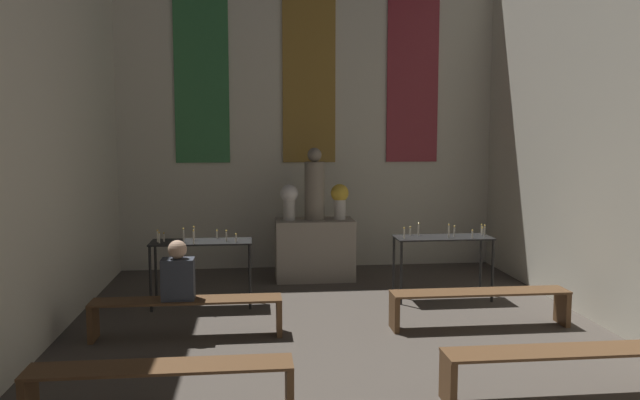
% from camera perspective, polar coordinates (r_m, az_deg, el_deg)
% --- Properties ---
extents(wall_back, '(6.59, 0.16, 5.66)m').
position_cam_1_polar(wall_back, '(10.69, -1.05, 9.12)').
color(wall_back, beige).
rests_on(wall_back, ground_plane).
extents(altar, '(1.22, 0.67, 0.95)m').
position_cam_1_polar(altar, '(9.86, -0.50, -4.53)').
color(altar, gray).
rests_on(altar, ground_plane).
extents(statue, '(0.31, 0.31, 1.12)m').
position_cam_1_polar(statue, '(9.73, -0.51, 1.19)').
color(statue, gray).
rests_on(statue, altar).
extents(flower_vase_left, '(0.28, 0.28, 0.56)m').
position_cam_1_polar(flower_vase_left, '(9.71, -2.84, 0.10)').
color(flower_vase_left, beige).
rests_on(flower_vase_left, altar).
extents(flower_vase_right, '(0.28, 0.28, 0.56)m').
position_cam_1_polar(flower_vase_right, '(9.79, 1.81, 0.15)').
color(flower_vase_right, beige).
rests_on(flower_vase_right, altar).
extents(candle_rack_left, '(1.33, 0.50, 1.07)m').
position_cam_1_polar(candle_rack_left, '(8.43, -10.82, -4.47)').
color(candle_rack_left, black).
rests_on(candle_rack_left, ground_plane).
extents(candle_rack_right, '(1.33, 0.50, 1.07)m').
position_cam_1_polar(candle_rack_right, '(8.80, 11.18, -4.04)').
color(candle_rack_right, black).
rests_on(candle_rack_right, ground_plane).
extents(pew_third_left, '(2.13, 0.36, 0.44)m').
position_cam_1_polar(pew_third_left, '(5.38, -14.30, -15.55)').
color(pew_third_left, brown).
rests_on(pew_third_left, ground_plane).
extents(pew_third_right, '(2.13, 0.36, 0.44)m').
position_cam_1_polar(pew_third_right, '(5.96, 21.43, -13.63)').
color(pew_third_right, brown).
rests_on(pew_third_right, ground_plane).
extents(pew_back_left, '(2.13, 0.36, 0.44)m').
position_cam_1_polar(pew_back_left, '(7.29, -12.04, -9.71)').
color(pew_back_left, brown).
rests_on(pew_back_left, ground_plane).
extents(pew_back_right, '(2.13, 0.36, 0.44)m').
position_cam_1_polar(pew_back_right, '(7.73, 14.40, -8.86)').
color(pew_back_right, brown).
rests_on(pew_back_right, ground_plane).
extents(person_seated, '(0.36, 0.24, 0.68)m').
position_cam_1_polar(person_seated, '(7.20, -12.86, -6.57)').
color(person_seated, '#383D47').
rests_on(person_seated, pew_back_left).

